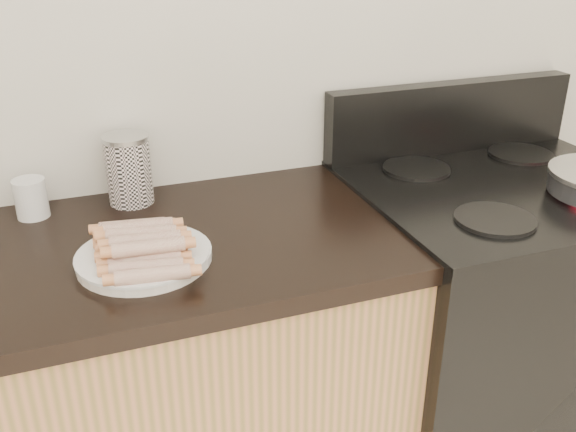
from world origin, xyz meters
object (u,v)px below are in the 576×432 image
object	(u,v)px
mug	(31,198)
side_plate	(145,256)
stove	(486,333)
canister	(129,169)
main_plate	(143,259)

from	to	relation	value
mug	side_plate	bearing A→B (deg)	-55.00
stove	canister	world-z (taller)	canister
canister	mug	xyz separation A→B (m)	(-0.22, -0.00, -0.04)
side_plate	main_plate	bearing A→B (deg)	-119.75
side_plate	mug	xyz separation A→B (m)	(-0.21, 0.30, 0.04)
canister	mug	world-z (taller)	canister
side_plate	stove	bearing A→B (deg)	3.66
main_plate	mug	xyz separation A→B (m)	(-0.20, 0.31, 0.04)
side_plate	canister	distance (m)	0.31
main_plate	canister	distance (m)	0.33
stove	main_plate	world-z (taller)	main_plate
side_plate	canister	size ratio (longest dim) A/B	1.58
stove	side_plate	distance (m)	1.03
stove	mug	bearing A→B (deg)	168.08
stove	main_plate	xyz separation A→B (m)	(-0.93, -0.07, 0.45)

